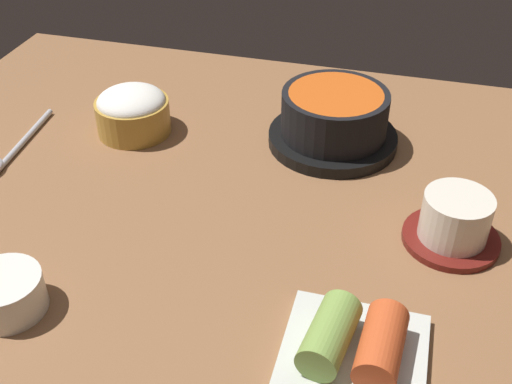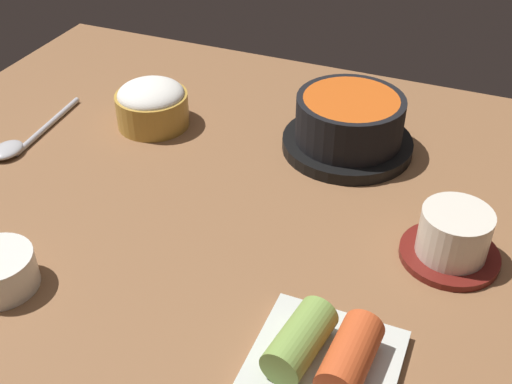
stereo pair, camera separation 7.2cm
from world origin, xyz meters
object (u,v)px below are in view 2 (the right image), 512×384
Objects in this scene: tea_cup_with_saucer at (453,237)px; kimchi_plate at (324,356)px; spoon at (21,142)px; stone_pot at (349,125)px; rice_bowl at (152,104)px.

tea_cup_with_saucer is 20.53cm from kimchi_plate.
spoon is (-56.03, 0.66, -2.16)cm from tea_cup_with_saucer.
tea_cup_with_saucer is at bearing -46.05° from stone_pot.
kimchi_plate is at bearing -77.37° from stone_pot.
spoon is at bearing 179.33° from tea_cup_with_saucer.
stone_pot is 36.24cm from kimchi_plate.
tea_cup_with_saucer is at bearing -0.67° from spoon.
tea_cup_with_saucer is at bearing -16.14° from rice_bowl.
tea_cup_with_saucer reaches higher than spoon.
tea_cup_with_saucer is (42.54, -12.31, -0.44)cm from rice_bowl.
stone_pot is at bearing 21.36° from spoon.
rice_bowl is 18.01cm from spoon.
tea_cup_with_saucer is (15.80, -16.39, -0.88)cm from stone_pot.
kimchi_plate is 0.72× the size of spoon.
rice_bowl is at bearing 137.97° from kimchi_plate.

